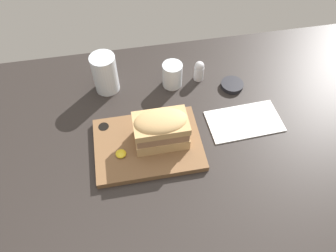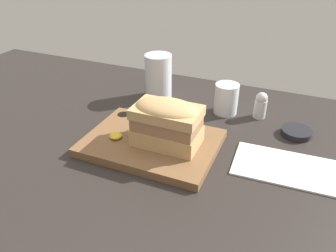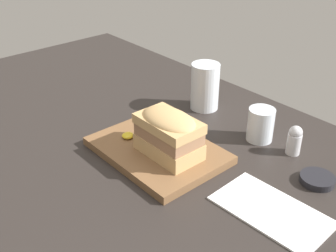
{
  "view_description": "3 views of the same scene",
  "coord_description": "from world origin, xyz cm",
  "px_view_note": "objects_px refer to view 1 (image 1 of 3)",
  "views": [
    {
      "loc": [
        -12.85,
        -49.66,
        79.34
      ],
      "look_at": [
        -3.35,
        2.09,
        9.74
      ],
      "focal_mm": 35.0,
      "sensor_mm": 36.0,
      "label": 1
    },
    {
      "loc": [
        18.89,
        -54.29,
        44.39
      ],
      "look_at": [
        -4.61,
        0.78,
        8.99
      ],
      "focal_mm": 35.0,
      "sensor_mm": 36.0,
      "label": 2
    },
    {
      "loc": [
        53.94,
        -49.92,
        55.68
      ],
      "look_at": [
        -6.06,
        2.3,
        10.5
      ],
      "focal_mm": 45.0,
      "sensor_mm": 36.0,
      "label": 3
    }
  ],
  "objects_px": {
    "sandwich": "(161,128)",
    "serving_board": "(148,144)",
    "napkin": "(244,121)",
    "salt_shaker": "(199,71)",
    "wine_glass": "(172,76)",
    "water_glass": "(105,75)",
    "condiment_dish": "(232,85)"
  },
  "relations": [
    {
      "from": "water_glass",
      "to": "napkin",
      "type": "height_order",
      "value": "water_glass"
    },
    {
      "from": "sandwich",
      "to": "napkin",
      "type": "height_order",
      "value": "sandwich"
    },
    {
      "from": "sandwich",
      "to": "salt_shaker",
      "type": "height_order",
      "value": "sandwich"
    },
    {
      "from": "wine_glass",
      "to": "condiment_dish",
      "type": "relative_size",
      "value": 1.13
    },
    {
      "from": "napkin",
      "to": "condiment_dish",
      "type": "height_order",
      "value": "condiment_dish"
    },
    {
      "from": "sandwich",
      "to": "napkin",
      "type": "xyz_separation_m",
      "value": [
        0.26,
        0.03,
        -0.07
      ]
    },
    {
      "from": "serving_board",
      "to": "condiment_dish",
      "type": "xyz_separation_m",
      "value": [
        0.3,
        0.18,
        -0.0
      ]
    },
    {
      "from": "salt_shaker",
      "to": "condiment_dish",
      "type": "relative_size",
      "value": 0.98
    },
    {
      "from": "water_glass",
      "to": "wine_glass",
      "type": "relative_size",
      "value": 1.57
    },
    {
      "from": "sandwich",
      "to": "condiment_dish",
      "type": "relative_size",
      "value": 2.0
    },
    {
      "from": "napkin",
      "to": "salt_shaker",
      "type": "distance_m",
      "value": 0.23
    },
    {
      "from": "napkin",
      "to": "water_glass",
      "type": "bearing_deg",
      "value": 151.37
    },
    {
      "from": "wine_glass",
      "to": "water_glass",
      "type": "bearing_deg",
      "value": 174.49
    },
    {
      "from": "water_glass",
      "to": "condiment_dish",
      "type": "distance_m",
      "value": 0.41
    },
    {
      "from": "sandwich",
      "to": "napkin",
      "type": "bearing_deg",
      "value": 7.58
    },
    {
      "from": "sandwich",
      "to": "salt_shaker",
      "type": "bearing_deg",
      "value": 55.1
    },
    {
      "from": "condiment_dish",
      "to": "napkin",
      "type": "bearing_deg",
      "value": -92.51
    },
    {
      "from": "serving_board",
      "to": "water_glass",
      "type": "xyz_separation_m",
      "value": [
        -0.09,
        0.25,
        0.05
      ]
    },
    {
      "from": "napkin",
      "to": "sandwich",
      "type": "bearing_deg",
      "value": -172.42
    },
    {
      "from": "sandwich",
      "to": "serving_board",
      "type": "bearing_deg",
      "value": -179.16
    },
    {
      "from": "napkin",
      "to": "salt_shaker",
      "type": "height_order",
      "value": "salt_shaker"
    },
    {
      "from": "condiment_dish",
      "to": "sandwich",
      "type": "bearing_deg",
      "value": -145.62
    },
    {
      "from": "serving_board",
      "to": "condiment_dish",
      "type": "distance_m",
      "value": 0.35
    },
    {
      "from": "napkin",
      "to": "serving_board",
      "type": "bearing_deg",
      "value": -173.29
    },
    {
      "from": "wine_glass",
      "to": "condiment_dish",
      "type": "height_order",
      "value": "wine_glass"
    },
    {
      "from": "water_glass",
      "to": "napkin",
      "type": "relative_size",
      "value": 0.58
    },
    {
      "from": "sandwich",
      "to": "wine_glass",
      "type": "distance_m",
      "value": 0.24
    },
    {
      "from": "serving_board",
      "to": "napkin",
      "type": "bearing_deg",
      "value": 6.71
    },
    {
      "from": "sandwich",
      "to": "water_glass",
      "type": "xyz_separation_m",
      "value": [
        -0.13,
        0.25,
        -0.02
      ]
    },
    {
      "from": "sandwich",
      "to": "napkin",
      "type": "relative_size",
      "value": 0.65
    },
    {
      "from": "water_glass",
      "to": "serving_board",
      "type": "bearing_deg",
      "value": -69.11
    },
    {
      "from": "serving_board",
      "to": "napkin",
      "type": "xyz_separation_m",
      "value": [
        0.3,
        0.03,
        -0.01
      ]
    }
  ]
}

